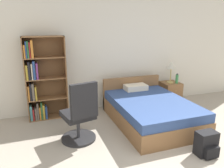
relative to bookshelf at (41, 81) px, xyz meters
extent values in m
cube|color=silver|center=(1.54, 0.24, 0.49)|extent=(9.00, 0.06, 2.60)
cube|color=brown|center=(-0.28, -0.01, 0.05)|extent=(0.02, 0.32, 1.71)
cube|color=brown|center=(0.51, -0.01, 0.05)|extent=(0.02, 0.32, 1.71)
cube|color=brown|center=(0.11, 0.15, 0.05)|extent=(0.81, 0.01, 1.71)
cube|color=brown|center=(0.11, -0.01, -0.80)|extent=(0.77, 0.30, 0.02)
cube|color=teal|center=(-0.24, -0.05, -0.63)|extent=(0.04, 0.21, 0.31)
cube|color=maroon|center=(-0.19, -0.05, -0.67)|extent=(0.03, 0.21, 0.24)
cube|color=#665B51|center=(-0.15, -0.06, -0.66)|extent=(0.04, 0.19, 0.26)
cube|color=#665B51|center=(-0.11, -0.05, -0.61)|extent=(0.03, 0.22, 0.36)
cube|color=orange|center=(-0.07, -0.05, -0.66)|extent=(0.03, 0.20, 0.27)
cube|color=#2D6638|center=(-0.03, -0.04, -0.61)|extent=(0.03, 0.22, 0.36)
cube|color=gold|center=(0.01, -0.04, -0.64)|extent=(0.04, 0.23, 0.30)
cube|color=navy|center=(0.06, -0.06, -0.65)|extent=(0.04, 0.20, 0.27)
cube|color=brown|center=(0.11, -0.01, -0.37)|extent=(0.77, 0.30, 0.02)
cube|color=orange|center=(-0.24, -0.03, -0.21)|extent=(0.03, 0.24, 0.30)
cube|color=black|center=(-0.21, -0.04, -0.19)|extent=(0.03, 0.22, 0.34)
cube|color=#665B51|center=(-0.16, -0.03, -0.19)|extent=(0.04, 0.24, 0.34)
cube|color=gold|center=(-0.11, -0.04, -0.22)|extent=(0.03, 0.22, 0.28)
cube|color=brown|center=(0.11, -0.01, 0.06)|extent=(0.77, 0.30, 0.02)
cube|color=gold|center=(-0.24, -0.03, 0.21)|extent=(0.04, 0.24, 0.29)
cube|color=black|center=(-0.19, -0.03, 0.24)|extent=(0.04, 0.25, 0.35)
cube|color=beige|center=(-0.15, -0.06, 0.22)|extent=(0.02, 0.20, 0.32)
cube|color=navy|center=(-0.10, -0.04, 0.25)|extent=(0.04, 0.22, 0.36)
cube|color=#7A387F|center=(-0.05, -0.05, 0.23)|extent=(0.04, 0.20, 0.32)
cube|color=brown|center=(0.11, -0.01, 0.48)|extent=(0.77, 0.30, 0.02)
cube|color=orange|center=(-0.24, -0.05, 0.62)|extent=(0.03, 0.21, 0.25)
cube|color=navy|center=(-0.21, -0.04, 0.65)|extent=(0.02, 0.23, 0.32)
cube|color=#2D6638|center=(-0.18, -0.04, 0.65)|extent=(0.03, 0.23, 0.32)
cube|color=maroon|center=(-0.15, -0.06, 0.64)|extent=(0.02, 0.19, 0.30)
cube|color=orange|center=(-0.11, -0.04, 0.66)|extent=(0.04, 0.23, 0.34)
cube|color=brown|center=(0.11, -0.01, 0.89)|extent=(0.81, 0.32, 0.02)
cube|color=brown|center=(2.03, -0.96, -0.65)|extent=(1.40, 1.97, 0.31)
cube|color=#334C84|center=(2.03, -0.96, -0.41)|extent=(1.37, 1.93, 0.17)
cube|color=brown|center=(2.03, -0.01, -0.44)|extent=(1.40, 0.08, 0.73)
cube|color=silver|center=(2.03, -0.22, -0.26)|extent=(0.50, 0.30, 0.12)
cylinder|color=#232326|center=(0.53, -1.13, -0.79)|extent=(0.59, 0.59, 0.04)
cylinder|color=#333338|center=(0.53, -1.13, -0.59)|extent=(0.06, 0.06, 0.37)
cube|color=black|center=(0.53, -1.13, -0.35)|extent=(0.57, 0.57, 0.10)
cube|color=black|center=(0.60, -1.41, -0.02)|extent=(0.45, 0.18, 0.57)
cube|color=brown|center=(3.08, -0.06, -0.55)|extent=(0.44, 0.45, 0.52)
sphere|color=tan|center=(3.08, -0.29, -0.44)|extent=(0.02, 0.02, 0.02)
cylinder|color=tan|center=(3.05, -0.07, -0.28)|extent=(0.17, 0.17, 0.02)
cylinder|color=tan|center=(3.05, -0.07, -0.09)|extent=(0.02, 0.02, 0.35)
cone|color=beige|center=(3.05, -0.07, 0.16)|extent=(0.24, 0.24, 0.16)
cylinder|color=#3F8C4C|center=(3.18, -0.17, -0.18)|extent=(0.07, 0.07, 0.22)
cylinder|color=#2D2D33|center=(3.18, -0.17, -0.06)|extent=(0.04, 0.04, 0.02)
cube|color=black|center=(2.27, -2.23, -0.62)|extent=(0.31, 0.19, 0.38)
cube|color=black|center=(2.27, -2.36, -0.70)|extent=(0.24, 0.07, 0.17)
camera|label=1|loc=(-0.04, -4.54, 1.13)|focal=35.00mm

